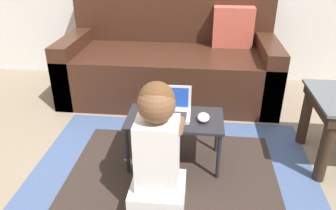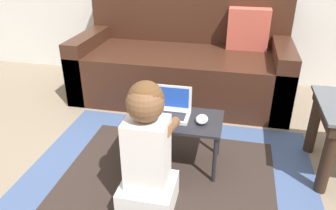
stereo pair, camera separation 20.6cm
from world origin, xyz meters
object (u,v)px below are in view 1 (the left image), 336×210
(laptop_desk, at_px, (175,123))
(laptop, at_px, (171,111))
(couch, at_px, (171,63))
(computer_mouse, at_px, (203,117))
(person_seated, at_px, (157,154))

(laptop_desk, xyz_separation_m, laptop, (-0.03, 0.02, 0.07))
(couch, xyz_separation_m, computer_mouse, (0.31, -1.12, 0.06))
(laptop_desk, xyz_separation_m, person_seated, (-0.05, -0.42, 0.06))
(couch, height_order, computer_mouse, couch)
(couch, relative_size, person_seated, 2.52)
(laptop_desk, bearing_deg, couch, 96.81)
(computer_mouse, relative_size, person_seated, 0.14)
(couch, distance_m, person_seated, 1.53)
(couch, relative_size, computer_mouse, 17.86)
(laptop_desk, relative_size, person_seated, 0.81)
(computer_mouse, bearing_deg, laptop, 168.81)
(laptop, bearing_deg, person_seated, -93.19)
(laptop, xyz_separation_m, computer_mouse, (0.20, -0.04, -0.01))
(couch, bearing_deg, computer_mouse, -74.64)
(laptop, bearing_deg, laptop_desk, -40.34)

